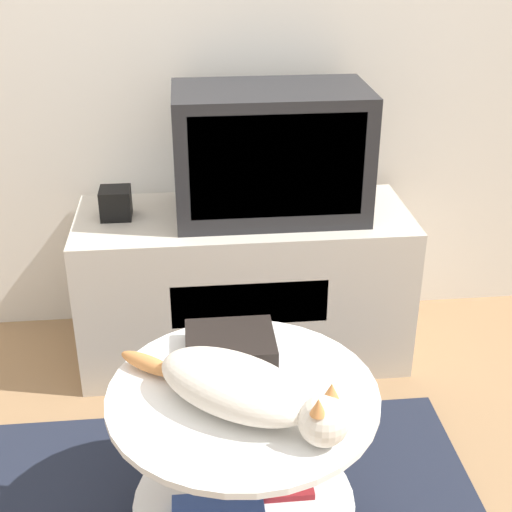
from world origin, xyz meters
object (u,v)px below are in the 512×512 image
at_px(cat, 244,389).
at_px(speaker, 116,203).
at_px(tv, 271,153).
at_px(dvd_box, 230,345).

bearing_deg(cat, speaker, 146.79).
xyz_separation_m(tv, cat, (-0.18, -1.00, -0.23)).
bearing_deg(tv, cat, -100.22).
bearing_deg(speaker, cat, -70.33).
height_order(speaker, dvd_box, speaker).
bearing_deg(dvd_box, tv, 75.63).
height_order(tv, dvd_box, tv).
bearing_deg(speaker, dvd_box, -65.98).
distance_m(tv, speaker, 0.57).
bearing_deg(dvd_box, cat, -86.20).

